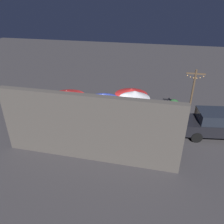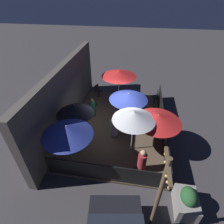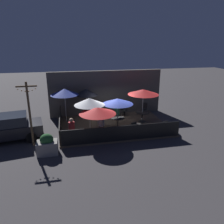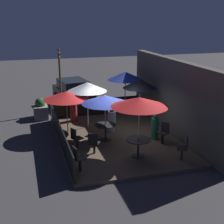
% 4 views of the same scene
% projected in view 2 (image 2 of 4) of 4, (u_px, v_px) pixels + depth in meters
% --- Properties ---
extents(ground_plane, '(60.00, 60.00, 0.00)m').
position_uv_depth(ground_plane, '(117.00, 126.00, 10.43)').
color(ground_plane, '#383538').
extents(patio_deck, '(7.46, 5.25, 0.12)m').
position_uv_depth(patio_deck, '(117.00, 125.00, 10.39)').
color(patio_deck, brown).
rests_on(patio_deck, ground_plane).
extents(building_wall, '(9.06, 0.36, 3.60)m').
position_uv_depth(building_wall, '(67.00, 96.00, 9.73)').
color(building_wall, '#4C4742').
rests_on(building_wall, ground_plane).
extents(fence_front, '(7.26, 0.05, 0.95)m').
position_uv_depth(fence_front, '(163.00, 122.00, 9.75)').
color(fence_front, black).
rests_on(fence_front, patio_deck).
extents(fence_side_left, '(0.05, 5.05, 0.95)m').
position_uv_depth(fence_side_left, '(105.00, 173.00, 7.14)').
color(fence_side_left, black).
rests_on(fence_side_left, patio_deck).
extents(patio_umbrella_0, '(2.08, 2.08, 2.08)m').
position_uv_depth(patio_umbrella_0, '(129.00, 96.00, 9.28)').
color(patio_umbrella_0, '#B2B2B7').
rests_on(patio_umbrella_0, patio_deck).
extents(patio_umbrella_1, '(2.19, 2.19, 2.44)m').
position_uv_depth(patio_umbrella_1, '(119.00, 73.00, 10.81)').
color(patio_umbrella_1, '#B2B2B7').
rests_on(patio_umbrella_1, patio_deck).
extents(patio_umbrella_2, '(2.19, 2.19, 2.01)m').
position_uv_depth(patio_umbrella_2, '(158.00, 118.00, 7.90)').
color(patio_umbrella_2, '#B2B2B7').
rests_on(patio_umbrella_2, patio_deck).
extents(patio_umbrella_3, '(1.72, 1.72, 2.33)m').
position_uv_depth(patio_umbrella_3, '(75.00, 109.00, 7.99)').
color(patio_umbrella_3, '#B2B2B7').
rests_on(patio_umbrella_3, patio_deck).
extents(patio_umbrella_4, '(1.93, 1.93, 2.31)m').
position_uv_depth(patio_umbrella_4, '(134.00, 116.00, 7.60)').
color(patio_umbrella_4, '#B2B2B7').
rests_on(patio_umbrella_4, patio_deck).
extents(patio_umbrella_5, '(2.00, 2.00, 2.46)m').
position_uv_depth(patio_umbrella_5, '(67.00, 130.00, 6.63)').
color(patio_umbrella_5, '#B2B2B7').
rests_on(patio_umbrella_5, patio_deck).
extents(dining_table_0, '(0.96, 0.96, 0.74)m').
position_uv_depth(dining_table_0, '(127.00, 116.00, 10.06)').
color(dining_table_0, black).
rests_on(dining_table_0, patio_deck).
extents(dining_table_1, '(0.98, 0.98, 0.75)m').
position_uv_depth(dining_table_1, '(118.00, 96.00, 11.79)').
color(dining_table_1, black).
rests_on(dining_table_1, patio_deck).
extents(patio_chair_0, '(0.53, 0.53, 0.93)m').
position_uv_depth(patio_chair_0, '(152.00, 113.00, 10.42)').
color(patio_chair_0, black).
rests_on(patio_chair_0, patio_deck).
extents(patio_chair_1, '(0.48, 0.48, 0.96)m').
position_uv_depth(patio_chair_1, '(156.00, 96.00, 11.94)').
color(patio_chair_1, black).
rests_on(patio_chair_1, patio_deck).
extents(patio_chair_2, '(0.55, 0.55, 0.95)m').
position_uv_depth(patio_chair_2, '(93.00, 103.00, 11.26)').
color(patio_chair_2, black).
rests_on(patio_chair_2, patio_deck).
extents(patio_chair_3, '(0.53, 0.53, 0.93)m').
position_uv_depth(patio_chair_3, '(98.00, 90.00, 12.65)').
color(patio_chair_3, black).
rests_on(patio_chair_3, patio_deck).
extents(patio_chair_4, '(0.55, 0.55, 0.91)m').
position_uv_depth(patio_chair_4, '(142.00, 106.00, 11.05)').
color(patio_chair_4, black).
rests_on(patio_chair_4, patio_deck).
extents(patron_0, '(0.51, 0.51, 1.25)m').
position_uv_depth(patron_0, '(114.00, 127.00, 9.34)').
color(patron_0, silver).
rests_on(patron_0, patio_deck).
extents(patron_1, '(0.42, 0.42, 1.21)m').
position_uv_depth(patron_1, '(92.00, 108.00, 10.76)').
color(patron_1, '#236642').
rests_on(patron_1, patio_deck).
extents(patron_2, '(0.50, 0.50, 1.26)m').
position_uv_depth(patron_2, '(142.00, 162.00, 7.48)').
color(patron_2, maroon).
rests_on(patron_2, patio_deck).
extents(planter_box, '(1.08, 0.76, 1.17)m').
position_uv_depth(planter_box, '(186.00, 201.00, 6.28)').
color(planter_box, gray).
rests_on(planter_box, ground_plane).
extents(light_post, '(1.10, 0.12, 3.75)m').
position_uv_depth(light_post, '(158.00, 197.00, 4.79)').
color(light_post, brown).
rests_on(light_post, ground_plane).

